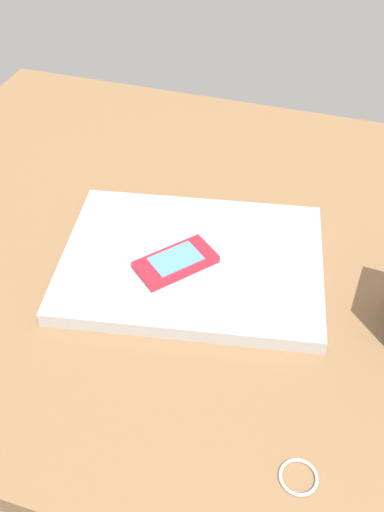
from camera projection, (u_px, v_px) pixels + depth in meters
The scene contains 4 objects.
desk_surface at pixel (265, 262), 78.11cm from camera, with size 120.00×80.00×3.00cm, color olive.
laptop_closed at pixel (192, 262), 74.59cm from camera, with size 33.42×24.53×1.98cm, color #B7BABC.
cell_phone_on_laptop at pixel (176, 262), 72.29cm from camera, with size 10.34×10.93×1.20cm.
key_ring at pixel (298, 477), 54.23cm from camera, with size 3.81×3.81×0.36cm, color silver.
Camera 1 is at (7.52, -56.78, 55.54)cm, focal length 40.25 mm.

